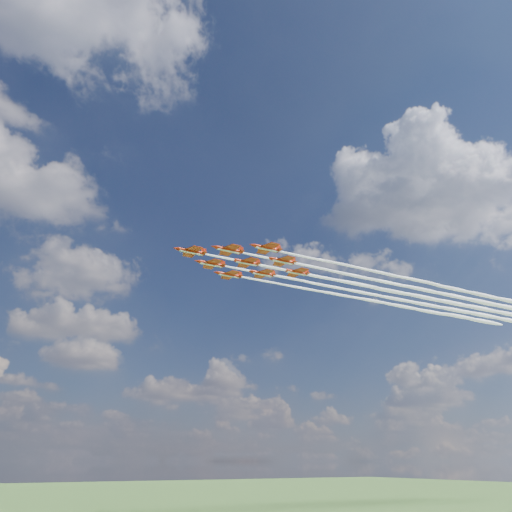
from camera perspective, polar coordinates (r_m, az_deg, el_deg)
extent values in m
cylinder|color=#AC2109|center=(153.72, -7.44, 0.53)|extent=(7.97, 1.16, 1.09)
cone|color=#AC2109|center=(152.20, -9.18, 0.88)|extent=(2.00, 1.11, 1.09)
cone|color=#AC2109|center=(155.27, -5.84, 0.22)|extent=(1.50, 1.01, 0.99)
ellipsoid|color=black|center=(153.27, -8.12, 0.83)|extent=(2.08, 0.92, 0.71)
cube|color=#AC2109|center=(153.86, -7.27, 0.48)|extent=(3.26, 9.18, 0.14)
cube|color=#AC2109|center=(155.03, -6.07, 0.26)|extent=(1.42, 3.59, 0.12)
cube|color=#AC2109|center=(155.45, -5.99, 0.55)|extent=(1.59, 0.15, 1.79)
cube|color=white|center=(153.53, -7.45, 0.36)|extent=(7.47, 0.96, 0.12)
cylinder|color=#AC2109|center=(151.49, -3.16, 0.73)|extent=(7.97, 1.16, 1.09)
cone|color=#AC2109|center=(149.63, -4.88, 1.08)|extent=(2.00, 1.11, 1.09)
cone|color=#AC2109|center=(153.36, -1.59, 0.40)|extent=(1.50, 1.01, 0.99)
ellipsoid|color=black|center=(150.91, -3.84, 1.02)|extent=(2.08, 0.92, 0.71)
cube|color=#AC2109|center=(151.66, -2.99, 0.67)|extent=(3.26, 9.18, 0.14)
cube|color=#AC2109|center=(153.07, -1.82, 0.45)|extent=(1.42, 3.59, 0.12)
cube|color=#AC2109|center=(153.50, -1.75, 0.74)|extent=(1.59, 0.15, 1.79)
cube|color=white|center=(151.29, -3.17, 0.55)|extent=(7.47, 0.96, 0.12)
cylinder|color=#AC2109|center=(162.66, -5.16, -0.89)|extent=(7.97, 1.16, 1.09)
cone|color=#AC2109|center=(160.93, -6.78, -0.57)|extent=(2.00, 1.11, 1.09)
cone|color=#AC2109|center=(164.41, -3.67, -1.17)|extent=(1.50, 1.01, 0.99)
ellipsoid|color=black|center=(162.12, -5.80, -0.61)|extent=(2.08, 0.92, 0.71)
cube|color=#AC2109|center=(162.82, -5.00, -0.93)|extent=(3.26, 9.18, 0.14)
cube|color=#AC2109|center=(164.14, -3.89, -1.13)|extent=(1.42, 3.59, 0.12)
cube|color=#AC2109|center=(164.54, -3.82, -0.85)|extent=(1.59, 0.15, 1.79)
cube|color=white|center=(162.48, -5.17, -1.05)|extent=(7.47, 0.96, 0.12)
cylinder|color=#AC2109|center=(150.13, 1.22, 0.92)|extent=(7.97, 1.16, 1.09)
cone|color=#AC2109|center=(147.93, -0.46, 1.28)|extent=(2.00, 1.11, 1.09)
cone|color=#AC2109|center=(152.31, 2.75, 0.58)|extent=(1.50, 1.01, 0.99)
ellipsoid|color=black|center=(149.41, 0.55, 1.22)|extent=(2.08, 0.92, 0.71)
cube|color=#AC2109|center=(150.33, 1.38, 0.86)|extent=(3.26, 9.18, 0.14)
cube|color=#AC2109|center=(151.98, 2.52, 0.63)|extent=(1.42, 3.59, 0.12)
cube|color=#AC2109|center=(152.42, 2.58, 0.93)|extent=(1.59, 0.15, 1.79)
cube|color=white|center=(149.93, 1.22, 0.74)|extent=(7.47, 0.96, 0.12)
cylinder|color=#AC2109|center=(160.85, -1.10, -0.72)|extent=(7.97, 1.16, 1.09)
cone|color=#AC2109|center=(158.81, -2.69, -0.41)|extent=(2.00, 1.11, 1.09)
cone|color=#AC2109|center=(162.89, 0.37, -1.01)|extent=(1.50, 1.01, 0.99)
ellipsoid|color=black|center=(160.19, -1.73, -0.45)|extent=(2.08, 0.92, 0.71)
cube|color=#AC2109|center=(161.05, -0.94, -0.77)|extent=(3.26, 9.18, 0.14)
cube|color=#AC2109|center=(162.58, 0.15, -0.97)|extent=(1.42, 3.59, 0.12)
cube|color=#AC2109|center=(163.00, 0.21, -0.69)|extent=(1.59, 0.15, 1.79)
cube|color=white|center=(160.67, -1.10, -0.89)|extent=(7.47, 0.96, 0.12)
cylinder|color=#AC2109|center=(171.93, -3.12, -2.15)|extent=(7.97, 1.16, 1.09)
cone|color=#AC2109|center=(170.01, -4.63, -1.87)|extent=(2.00, 1.11, 1.09)
cone|color=#AC2109|center=(173.83, -1.73, -2.41)|extent=(1.50, 1.01, 0.99)
ellipsoid|color=black|center=(171.30, -3.72, -1.90)|extent=(2.08, 0.92, 0.71)
cube|color=#AC2109|center=(172.11, -2.97, -2.20)|extent=(3.26, 9.18, 0.14)
cube|color=#AC2109|center=(173.54, -1.93, -2.37)|extent=(1.42, 3.59, 0.12)
cube|color=#AC2109|center=(173.93, -1.87, -2.11)|extent=(1.59, 0.15, 1.79)
cube|color=white|center=(171.75, -3.12, -2.31)|extent=(7.47, 0.96, 0.12)
cylinder|color=#AC2109|center=(159.87, 3.04, -0.55)|extent=(7.97, 1.16, 1.09)
cone|color=#AC2109|center=(157.51, 1.49, -0.24)|extent=(2.00, 1.11, 1.09)
cone|color=#AC2109|center=(162.20, 4.45, -0.85)|extent=(1.50, 1.01, 0.99)
ellipsoid|color=black|center=(159.08, 2.42, -0.28)|extent=(2.08, 0.92, 0.71)
cube|color=#AC2109|center=(160.10, 3.19, -0.60)|extent=(3.26, 9.18, 0.14)
cube|color=#AC2109|center=(161.85, 4.24, -0.80)|extent=(1.42, 3.59, 0.12)
cube|color=#AC2109|center=(162.28, 4.29, -0.52)|extent=(1.59, 0.15, 1.79)
cube|color=white|center=(159.69, 3.04, -0.72)|extent=(7.47, 0.96, 0.12)
cylinder|color=#AC2109|center=(170.50, 0.74, -2.01)|extent=(7.97, 1.16, 1.09)
cone|color=#AC2109|center=(168.29, -0.74, -1.73)|extent=(2.00, 1.11, 1.09)
cone|color=#AC2109|center=(172.68, 2.10, -2.27)|extent=(1.50, 1.01, 0.99)
ellipsoid|color=black|center=(169.76, 0.15, -1.76)|extent=(2.08, 0.92, 0.71)
cube|color=#AC2109|center=(170.71, 0.89, -2.05)|extent=(3.26, 9.18, 0.14)
cube|color=#AC2109|center=(172.35, 1.90, -2.23)|extent=(1.42, 3.59, 0.12)
cube|color=#AC2109|center=(172.76, 1.95, -1.96)|extent=(1.59, 0.15, 1.79)
cube|color=white|center=(170.33, 0.74, -2.17)|extent=(7.47, 0.96, 0.12)
cylinder|color=#AC2109|center=(169.86, 4.65, -1.85)|extent=(7.97, 1.16, 1.09)
cone|color=#AC2109|center=(167.35, 3.21, -1.57)|extent=(2.00, 1.11, 1.09)
cone|color=#AC2109|center=(172.31, 5.96, -2.11)|extent=(1.50, 1.01, 0.99)
ellipsoid|color=black|center=(169.00, 4.08, -1.60)|extent=(2.08, 0.92, 0.71)
cube|color=#AC2109|center=(170.09, 4.79, -1.90)|extent=(3.26, 9.18, 0.14)
cube|color=#AC2109|center=(171.94, 5.76, -2.07)|extent=(1.42, 3.59, 0.12)
cube|color=#AC2109|center=(172.35, 5.81, -1.80)|extent=(1.59, 0.15, 1.79)
cube|color=white|center=(169.68, 4.65, -2.01)|extent=(7.47, 0.96, 0.12)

